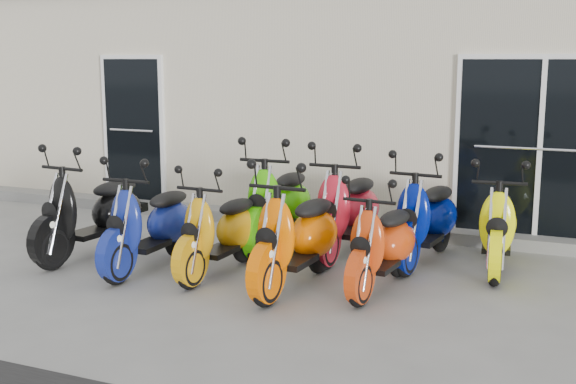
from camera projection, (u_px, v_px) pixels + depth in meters
name	position (u px, v px, depth m)	size (l,w,h in m)	color
ground	(266.00, 269.00, 7.86)	(80.00, 80.00, 0.00)	gray
building	(395.00, 98.00, 12.26)	(14.00, 6.00, 3.20)	beige
front_step	(330.00, 224.00, 9.67)	(14.00, 0.40, 0.15)	gray
door_left	(134.00, 126.00, 10.83)	(1.07, 0.08, 2.22)	black
door_right	(540.00, 144.00, 8.58)	(2.02, 0.08, 2.22)	black
scooter_front_black	(91.00, 200.00, 8.22)	(0.66, 1.82, 1.34)	black
scooter_front_blue	(149.00, 212.00, 7.73)	(0.63, 1.74, 1.28)	navy
scooter_front_orange_a	(220.00, 219.00, 7.55)	(0.60, 1.64, 1.21)	orange
scooter_front_orange_b	(297.00, 222.00, 7.08)	(0.66, 1.82, 1.34)	#F56200
scooter_front_red	(382.00, 231.00, 7.03)	(0.59, 1.62, 1.19)	red
scooter_back_green	(279.00, 191.00, 8.60)	(0.68, 1.88, 1.39)	#3EBD07
scooter_back_red	(348.00, 197.00, 8.28)	(0.67, 1.86, 1.37)	red
scooter_back_blue	(427.00, 206.00, 7.97)	(0.65, 1.78, 1.31)	#011177
scooter_back_yellow	(498.00, 213.00, 7.70)	(0.62, 1.71, 1.27)	#FBFF04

